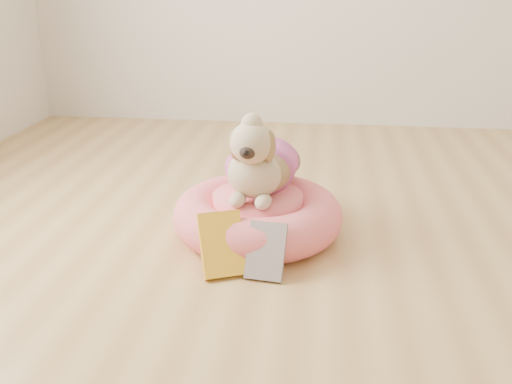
# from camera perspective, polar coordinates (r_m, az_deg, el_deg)

# --- Properties ---
(floor) EXTENTS (4.50, 4.50, 0.00)m
(floor) POSITION_cam_1_polar(r_m,az_deg,el_deg) (1.49, 14.95, -14.91)
(floor) COLOR tan
(floor) RESTS_ON ground
(pet_bed) EXTENTS (0.59, 0.59, 0.15)m
(pet_bed) POSITION_cam_1_polar(r_m,az_deg,el_deg) (1.99, 0.18, -2.34)
(pet_bed) COLOR #FF636F
(pet_bed) RESTS_ON floor
(dog) EXTENTS (0.33, 0.45, 0.31)m
(dog) POSITION_cam_1_polar(r_m,az_deg,el_deg) (1.93, 0.37, 4.30)
(dog) COLOR brown
(dog) RESTS_ON pet_bed
(book_yellow) EXTENTS (0.17, 0.17, 0.18)m
(book_yellow) POSITION_cam_1_polar(r_m,az_deg,el_deg) (1.74, -3.41, -5.24)
(book_yellow) COLOR #FBFF1A
(book_yellow) RESTS_ON floor
(book_white) EXTENTS (0.13, 0.12, 0.16)m
(book_white) POSITION_cam_1_polar(r_m,az_deg,el_deg) (1.72, 1.00, -5.93)
(book_white) COLOR white
(book_white) RESTS_ON floor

